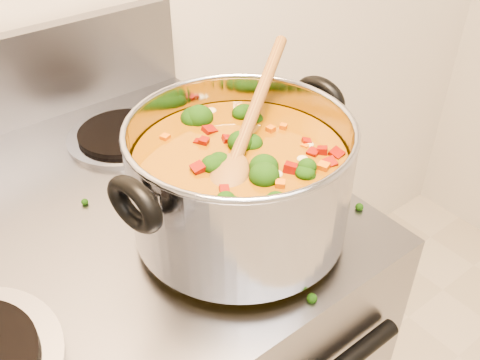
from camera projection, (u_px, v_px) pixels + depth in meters
name	position (u px, v px, depth m)	size (l,w,h in m)	color
stockpot	(240.00, 181.00, 0.67)	(0.34, 0.28, 0.17)	#A6A6AE
wooden_spoon	(245.00, 135.00, 0.65)	(0.26, 0.20, 0.09)	brown
cooktop_crumbs	(223.00, 271.00, 0.66)	(0.36, 0.17, 0.01)	black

